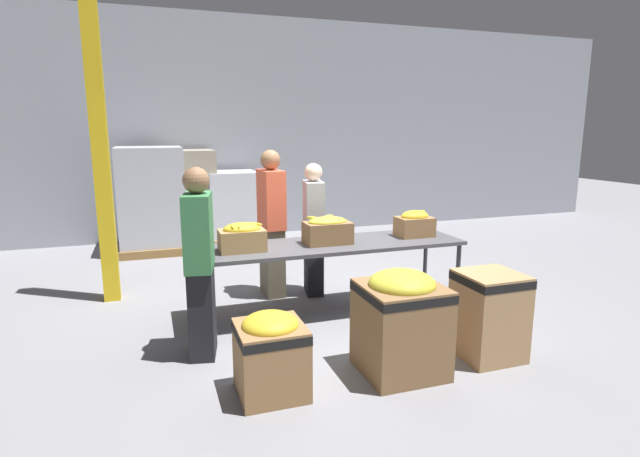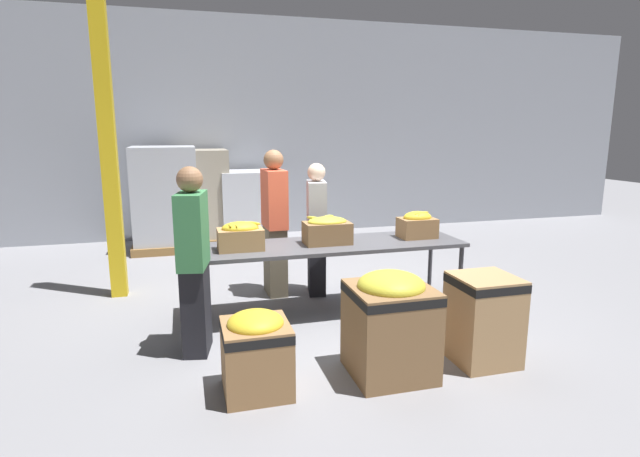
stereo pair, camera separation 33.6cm
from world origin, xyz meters
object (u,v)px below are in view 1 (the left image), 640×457
at_px(banana_box_2, 414,223).
at_px(banana_box_1, 327,230).
at_px(volunteer_0, 314,230).
at_px(support_pillar, 99,128).
at_px(volunteer_1, 200,264).
at_px(donation_bin_2, 489,312).
at_px(donation_bin_1, 401,319).
at_px(volunteer_2, 272,224).
at_px(banana_box_0, 242,237).
at_px(pallet_stack_0, 233,208).
at_px(sorting_table, 330,247).
at_px(pallet_stack_2, 151,200).
at_px(donation_bin_0, 271,351).
at_px(pallet_stack_1, 189,199).

bearing_deg(banana_box_2, banana_box_1, -178.84).
xyz_separation_m(banana_box_1, volunteer_0, (0.05, 0.64, -0.13)).
bearing_deg(support_pillar, volunteer_1, -64.98).
xyz_separation_m(banana_box_1, donation_bin_2, (0.96, -1.52, -0.51)).
distance_m(volunteer_0, donation_bin_1, 2.19).
relative_size(volunteer_2, donation_bin_2, 2.29).
relative_size(banana_box_0, pallet_stack_0, 0.37).
height_order(sorting_table, volunteer_1, volunteer_1).
height_order(banana_box_2, pallet_stack_2, pallet_stack_2).
xyz_separation_m(volunteer_1, pallet_stack_2, (-0.36, 4.23, 0.01)).
xyz_separation_m(banana_box_1, donation_bin_1, (0.10, -1.52, -0.46)).
distance_m(banana_box_2, pallet_stack_2, 4.55).
bearing_deg(banana_box_1, support_pillar, 152.27).
distance_m(banana_box_1, pallet_stack_2, 3.99).
bearing_deg(donation_bin_0, pallet_stack_1, 91.62).
height_order(volunteer_1, pallet_stack_1, volunteer_1).
bearing_deg(sorting_table, pallet_stack_2, 116.65).
xyz_separation_m(banana_box_1, volunteer_1, (-1.41, -0.66, -0.09)).
bearing_deg(donation_bin_2, sorting_table, 121.72).
bearing_deg(sorting_table, banana_box_1, 170.68).
bearing_deg(sorting_table, banana_box_0, -177.94).
distance_m(donation_bin_1, pallet_stack_0, 5.33).
bearing_deg(donation_bin_2, pallet_stack_1, 111.49).
xyz_separation_m(banana_box_0, volunteer_1, (-0.48, -0.62, -0.08)).
height_order(volunteer_1, pallet_stack_2, pallet_stack_2).
bearing_deg(volunteer_1, pallet_stack_0, -1.64).
bearing_deg(banana_box_0, pallet_stack_2, 103.04).
distance_m(sorting_table, donation_bin_1, 1.54).
xyz_separation_m(donation_bin_0, support_pillar, (-1.28, 2.72, 1.65)).
xyz_separation_m(sorting_table, donation_bin_1, (0.07, -1.52, -0.26)).
bearing_deg(support_pillar, donation_bin_2, -39.98).
relative_size(donation_bin_0, donation_bin_1, 0.74).
xyz_separation_m(banana_box_0, support_pillar, (-1.35, 1.24, 1.08)).
xyz_separation_m(donation_bin_0, donation_bin_2, (1.96, 0.00, 0.07)).
bearing_deg(donation_bin_2, volunteer_0, 112.78).
distance_m(donation_bin_0, donation_bin_2, 1.96).
bearing_deg(banana_box_0, volunteer_1, -127.73).
bearing_deg(pallet_stack_1, banana_box_1, -73.35).
bearing_deg(sorting_table, volunteer_2, 121.24).
xyz_separation_m(donation_bin_2, support_pillar, (-3.25, 2.72, 1.59)).
height_order(banana_box_0, donation_bin_0, banana_box_0).
distance_m(banana_box_2, donation_bin_2, 1.63).
bearing_deg(banana_box_2, pallet_stack_1, 120.19).
xyz_separation_m(donation_bin_0, donation_bin_1, (1.10, 0.00, 0.12)).
bearing_deg(donation_bin_0, pallet_stack_0, 83.76).
distance_m(volunteer_0, volunteer_1, 1.96).
bearing_deg(volunteer_1, support_pillar, 36.00).
relative_size(banana_box_1, support_pillar, 0.12).
bearing_deg(banana_box_2, donation_bin_0, -143.37).
height_order(banana_box_1, volunteer_0, volunteer_0).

